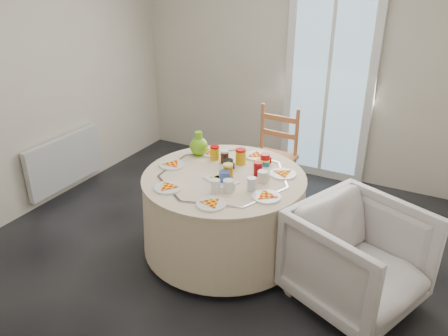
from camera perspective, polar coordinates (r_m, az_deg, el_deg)
The scene contains 14 objects.
floor at distance 3.98m, azimuth -1.54°, elevation -10.60°, with size 4.00×4.00×0.00m, color black.
wall_back at distance 5.17m, azimuth 9.53°, elevation 13.37°, with size 4.00×0.02×2.60m, color #BCB5A3.
wall_left at distance 4.68m, azimuth -23.98°, elevation 10.37°, with size 0.02×4.00×2.60m, color #BCB5A3.
glass_door at distance 5.07m, azimuth 13.46°, elevation 9.89°, with size 1.00×0.08×2.10m, color silver.
radiator at distance 5.04m, azimuth -20.02°, elevation 0.83°, with size 0.07×1.00×0.55m, color silver.
table at distance 3.79m, azimuth 0.00°, elevation -5.82°, with size 1.40×1.40×0.71m, color beige.
wooden_chair at distance 4.55m, azimuth 6.08°, elevation 0.95°, with size 0.46×0.43×1.02m, color #9B603B, non-canonical shape.
armchair at distance 3.37m, azimuth 17.11°, elevation -11.16°, with size 0.83×0.78×0.85m, color beige.
place_settings at distance 3.60m, azimuth 0.00°, elevation -0.43°, with size 1.21×1.21×0.02m, color white, non-canonical shape.
jar_cluster at distance 3.74m, azimuth 1.37°, elevation 1.42°, with size 0.54×0.27×0.16m, color #A7611A, non-canonical shape.
butter_tub at distance 3.81m, azimuth 5.14°, elevation 1.19°, with size 0.12×0.09×0.05m, color #126788.
green_pitcher at distance 3.97m, azimuth -3.32°, elevation 3.59°, with size 0.17×0.17×0.22m, color #69AE18, non-canonical shape.
cheese_platter at distance 3.51m, azimuth -0.41°, elevation -1.10°, with size 0.27×0.17×0.03m, color silver, non-canonical shape.
mugs_glasses at distance 3.52m, azimuth 2.24°, elevation -0.41°, with size 0.64×0.64×0.12m, color #989898, non-canonical shape.
Camera 1 is at (1.61, -2.80, 2.33)m, focal length 35.00 mm.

